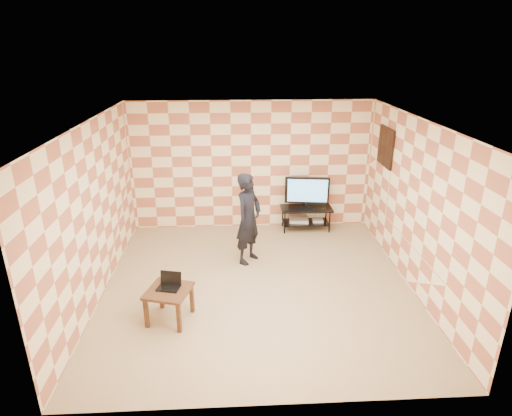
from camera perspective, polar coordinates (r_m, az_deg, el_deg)
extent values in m
plane|color=tan|center=(7.20, 0.26, -10.31)|extent=(5.00, 5.00, 0.00)
cube|color=#FFEEBA|center=(8.96, -0.66, 5.62)|extent=(5.00, 0.02, 2.70)
cube|color=#FFEEBA|center=(4.38, 2.26, -12.42)|extent=(5.00, 0.02, 2.70)
cube|color=#FFEEBA|center=(6.92, -20.85, -0.67)|extent=(0.02, 5.00, 2.70)
cube|color=#FFEEBA|center=(7.18, 20.62, 0.14)|extent=(0.02, 5.00, 2.70)
cube|color=white|center=(6.23, 0.31, 11.35)|extent=(5.00, 5.00, 0.02)
cube|color=black|center=(8.38, 16.91, 7.82)|extent=(0.04, 0.72, 0.72)
cube|color=black|center=(8.38, 16.91, 7.82)|extent=(0.04, 0.03, 0.68)
cube|color=black|center=(8.38, 16.91, 7.82)|extent=(0.04, 0.68, 0.03)
cube|color=black|center=(9.10, 6.71, -0.06)|extent=(1.08, 0.49, 0.04)
cube|color=black|center=(9.22, 6.62, -1.91)|extent=(0.97, 0.43, 0.03)
cylinder|color=black|center=(8.95, 3.85, -1.95)|extent=(0.03, 0.03, 0.50)
cylinder|color=black|center=(9.30, 3.57, -1.00)|extent=(0.03, 0.03, 0.50)
cylinder|color=black|center=(9.11, 9.79, -1.79)|extent=(0.03, 0.03, 0.50)
cylinder|color=black|center=(9.45, 9.29, -0.87)|extent=(0.03, 0.03, 0.50)
cube|color=black|center=(9.09, 6.72, 0.14)|extent=(0.29, 0.21, 0.03)
cube|color=black|center=(9.07, 6.73, 0.46)|extent=(0.07, 0.06, 0.08)
cube|color=black|center=(8.96, 6.82, 2.37)|extent=(0.92, 0.17, 0.56)
cube|color=#519BD2|center=(8.93, 6.88, 2.30)|extent=(0.82, 0.11, 0.48)
cube|color=silver|center=(9.20, 5.73, -1.62)|extent=(0.43, 0.33, 0.07)
cube|color=silver|center=(9.24, 8.24, -1.69)|extent=(0.23, 0.17, 0.05)
cube|color=#32180E|center=(6.30, -11.59, -10.76)|extent=(0.73, 0.73, 0.04)
cube|color=#32180E|center=(6.35, -14.42, -13.43)|extent=(0.07, 0.07, 0.46)
cube|color=#32180E|center=(6.71, -12.51, -11.18)|extent=(0.07, 0.07, 0.46)
cube|color=#32180E|center=(6.16, -10.24, -14.24)|extent=(0.07, 0.07, 0.46)
cube|color=#32180E|center=(6.53, -8.54, -11.86)|extent=(0.07, 0.07, 0.46)
cube|color=black|center=(6.31, -11.58, -10.39)|extent=(0.35, 0.29, 0.02)
cube|color=black|center=(6.34, -11.29, -9.11)|extent=(0.32, 0.12, 0.20)
imported|color=black|center=(7.61, -1.01, -1.45)|extent=(0.67, 0.73, 1.67)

